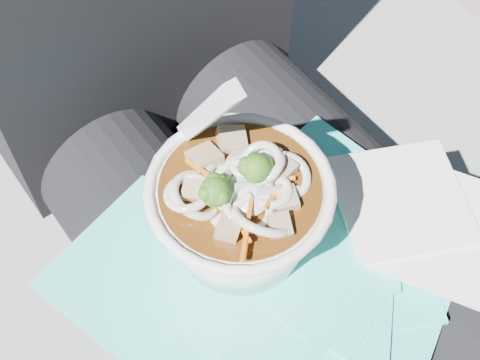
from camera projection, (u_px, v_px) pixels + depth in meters
stone_ledge at (219, 297)px, 0.99m from camera, size 1.01×0.51×0.48m
lap at (300, 277)px, 0.66m from camera, size 0.32×0.48×0.16m
person_body at (244, 203)px, 0.68m from camera, size 0.34×0.94×1.03m
plastic_bag at (286, 262)px, 0.57m from camera, size 0.33×0.32×0.02m
napkins at (436, 220)px, 0.58m from camera, size 0.17×0.21×0.01m
udon_bowl at (240, 207)px, 0.53m from camera, size 0.15×0.15×0.20m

